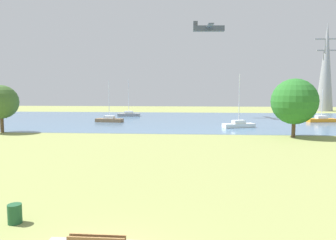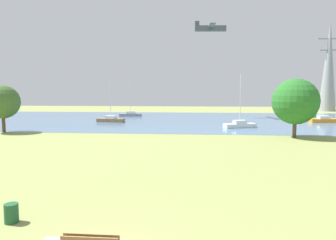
# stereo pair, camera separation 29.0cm
# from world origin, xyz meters

# --- Properties ---
(ground_plane) EXTENTS (160.00, 160.00, 0.00)m
(ground_plane) POSITION_xyz_m (0.00, 22.00, 0.00)
(ground_plane) COLOR #8C9351
(litter_bin) EXTENTS (0.56, 0.56, 0.80)m
(litter_bin) POSITION_xyz_m (-4.34, 2.86, 0.40)
(litter_bin) COLOR #1E512D
(litter_bin) RESTS_ON ground
(water_surface) EXTENTS (140.00, 40.00, 0.02)m
(water_surface) POSITION_xyz_m (0.00, 50.00, 0.01)
(water_surface) COLOR slate
(water_surface) RESTS_ON ground
(sailboat_green) EXTENTS (4.99, 2.36, 6.45)m
(sailboat_green) POSITION_xyz_m (25.86, 58.67, 0.46)
(sailboat_green) COLOR green
(sailboat_green) RESTS_ON water_surface
(sailboat_gray) EXTENTS (4.95, 2.07, 8.07)m
(sailboat_gray) POSITION_xyz_m (-10.74, 57.31, 0.48)
(sailboat_gray) COLOR gray
(sailboat_gray) RESTS_ON water_surface
(sailboat_brown) EXTENTS (4.97, 2.23, 7.26)m
(sailboat_brown) POSITION_xyz_m (-11.59, 44.48, 0.47)
(sailboat_brown) COLOR brown
(sailboat_brown) RESTS_ON water_surface
(sailboat_white) EXTENTS (5.03, 3.00, 7.95)m
(sailboat_white) POSITION_xyz_m (9.83, 37.82, 0.48)
(sailboat_white) COLOR white
(sailboat_white) RESTS_ON water_surface
(sailboat_orange) EXTENTS (4.97, 2.22, 5.80)m
(sailboat_orange) POSITION_xyz_m (25.54, 47.41, 0.45)
(sailboat_orange) COLOR orange
(sailboat_orange) RESTS_ON water_surface
(tree_east_near) EXTENTS (4.40, 4.40, 6.22)m
(tree_east_near) POSITION_xyz_m (-21.98, 29.86, 4.01)
(tree_east_near) COLOR brown
(tree_east_near) RESTS_ON ground
(tree_west_near) EXTENTS (5.36, 5.36, 6.90)m
(tree_west_near) POSITION_xyz_m (14.83, 28.50, 4.21)
(tree_west_near) COLOR brown
(tree_west_near) RESTS_ON ground
(electricity_pylon) EXTENTS (6.40, 4.40, 24.25)m
(electricity_pylon) POSITION_xyz_m (39.02, 79.60, 12.14)
(electricity_pylon) COLOR gray
(electricity_pylon) RESTS_ON ground
(light_aircraft) EXTENTS (6.46, 8.46, 2.10)m
(light_aircraft) POSITION_xyz_m (6.13, 57.08, 18.29)
(light_aircraft) COLOR #4C5156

